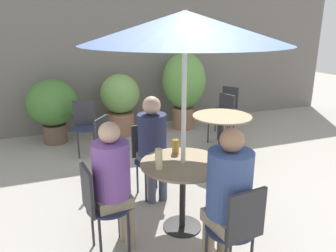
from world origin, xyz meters
TOP-DOWN VIEW (x-y plane):
  - ground_plane at (0.00, 0.00)m, footprint 20.00×20.00m
  - storefront_wall at (0.00, 3.82)m, footprint 10.00×0.06m
  - cafe_table_near at (-0.13, 0.16)m, footprint 0.82×0.82m
  - cafe_table_far at (1.08, 1.52)m, footprint 0.86×0.86m
  - bistro_chair_0 at (-0.22, 0.99)m, footprint 0.39×0.40m
  - bistro_chair_1 at (-0.96, 0.07)m, footprint 0.40×0.39m
  - bistro_chair_2 at (-0.04, -0.67)m, footprint 0.39×0.40m
  - bistro_chair_3 at (1.52, 2.24)m, footprint 0.43×0.41m
  - bistro_chair_4 at (-0.75, 2.58)m, footprint 0.39×0.40m
  - bistro_chair_5 at (1.95, 2.80)m, footprint 0.44×0.43m
  - bistro_chair_6 at (-0.59, 1.51)m, footprint 0.45×0.44m
  - seated_person_0 at (-0.21, 0.85)m, footprint 0.33×0.35m
  - seated_person_1 at (-0.82, 0.08)m, footprint 0.34×0.32m
  - seated_person_2 at (-0.05, -0.53)m, footprint 0.35×0.37m
  - beer_glass_0 at (-0.10, 0.42)m, footprint 0.07×0.07m
  - beer_glass_1 at (-0.39, 0.11)m, footprint 0.07×0.07m
  - beer_glass_2 at (0.10, 0.04)m, footprint 0.07×0.07m
  - potted_plant_0 at (-1.19, 3.27)m, footprint 0.84×0.84m
  - potted_plant_1 at (-0.01, 3.32)m, footprint 0.71×0.71m
  - potted_plant_2 at (1.22, 3.24)m, footprint 0.83×0.83m
  - umbrella at (-0.13, 0.16)m, footprint 1.80×1.80m

SIDE VIEW (x-z plane):
  - ground_plane at x=0.00m, z-range 0.00..0.00m
  - bistro_chair_0 at x=-0.22m, z-range 0.09..0.93m
  - bistro_chair_1 at x=-0.96m, z-range 0.09..0.93m
  - bistro_chair_2 at x=-0.04m, z-range 0.09..0.93m
  - bistro_chair_3 at x=1.52m, z-range 0.09..0.93m
  - bistro_chair_4 at x=-0.75m, z-range 0.09..0.93m
  - bistro_chair_5 at x=1.95m, z-range 0.09..0.93m
  - bistro_chair_6 at x=-0.59m, z-range 0.09..0.93m
  - cafe_table_near at x=-0.13m, z-range 0.21..0.92m
  - cafe_table_far at x=1.08m, z-range 0.22..0.93m
  - potted_plant_1 at x=-0.01m, z-range 0.08..1.21m
  - potted_plant_0 at x=-1.19m, z-range 0.11..1.21m
  - seated_person_1 at x=-0.82m, z-range 0.11..1.32m
  - seated_person_0 at x=-0.21m, z-range 0.11..1.33m
  - seated_person_2 at x=-0.05m, z-range 0.11..1.36m
  - beer_glass_0 at x=-0.10m, z-range 0.71..0.85m
  - beer_glass_2 at x=0.10m, z-range 0.71..0.86m
  - beer_glass_1 at x=-0.39m, z-range 0.71..0.90m
  - potted_plant_2 at x=1.22m, z-range 0.14..1.62m
  - storefront_wall at x=0.00m, z-range 0.00..3.00m
  - umbrella at x=-0.13m, z-range 0.89..2.97m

